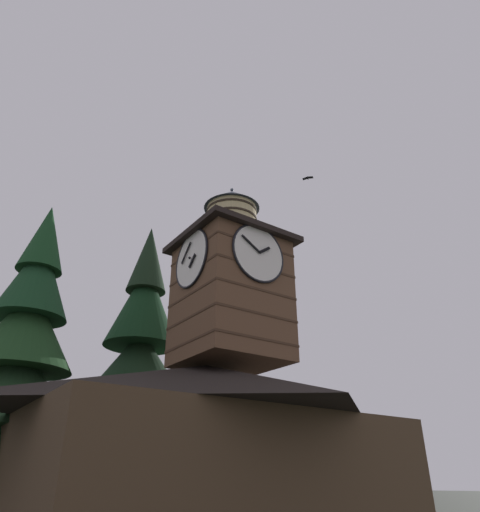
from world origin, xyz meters
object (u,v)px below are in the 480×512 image
(pine_tree_aside, at_px, (16,378))
(flying_bird_high, at_px, (308,178))
(building_main, at_px, (204,449))
(pine_tree_behind, at_px, (137,381))
(moon, at_px, (191,357))
(clock_tower, at_px, (231,284))

(pine_tree_aside, bearing_deg, flying_bird_high, 148.32)
(building_main, distance_m, pine_tree_aside, 8.23)
(pine_tree_behind, distance_m, moon, 34.25)
(moon, bearing_deg, pine_tree_aside, 50.37)
(pine_tree_behind, bearing_deg, pine_tree_aside, 12.89)
(clock_tower, bearing_deg, building_main, -38.37)
(pine_tree_behind, bearing_deg, flying_bird_high, 122.22)
(clock_tower, distance_m, pine_tree_aside, 9.60)
(pine_tree_behind, bearing_deg, moon, -123.36)
(clock_tower, distance_m, pine_tree_behind, 7.47)
(pine_tree_behind, bearing_deg, building_main, 94.00)
(clock_tower, xyz_separation_m, moon, (-16.94, -34.14, 6.14))
(pine_tree_behind, height_order, pine_tree_aside, pine_tree_behind)
(pine_tree_behind, xyz_separation_m, pine_tree_aside, (5.76, 1.32, -0.75))
(clock_tower, distance_m, moon, 38.60)
(pine_tree_behind, distance_m, flying_bird_high, 13.52)
(clock_tower, bearing_deg, pine_tree_behind, -80.02)
(pine_tree_behind, xyz_separation_m, flying_bird_high, (-5.03, 7.98, 9.69))
(clock_tower, distance_m, flying_bird_high, 7.64)
(clock_tower, xyz_separation_m, flying_bird_high, (-3.86, 1.35, 6.45))
(moon, bearing_deg, clock_tower, 63.60)
(pine_tree_behind, relative_size, flying_bird_high, 28.68)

